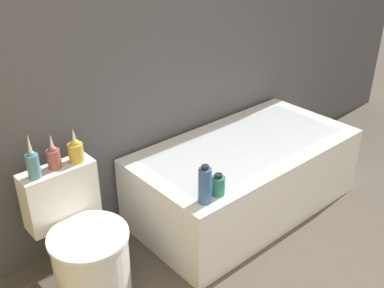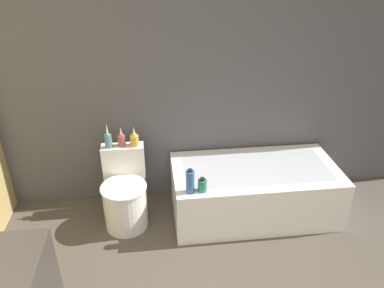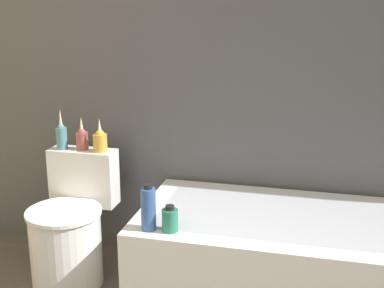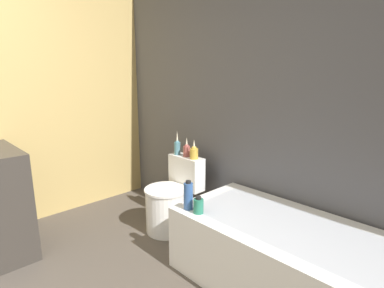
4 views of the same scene
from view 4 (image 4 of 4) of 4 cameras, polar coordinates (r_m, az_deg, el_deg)
wall_back_tiled at (r=2.72m, az=8.24°, el=9.52°), size 6.40×0.06×2.60m
bathtub at (r=2.26m, az=17.15°, el=-19.98°), size 1.51×0.78×0.49m
toilet at (r=2.92m, az=-4.08°, el=-10.83°), size 0.40×0.54×0.69m
vase_gold at (r=2.96m, az=-2.82°, el=-0.52°), size 0.06×0.06×0.24m
vase_silver at (r=2.90m, az=-1.02°, el=-1.10°), size 0.07×0.07×0.19m
vase_bronze at (r=2.81m, az=0.38°, el=-1.54°), size 0.08×0.08×0.19m
shampoo_bottle_tall at (r=2.23m, az=-0.71°, el=-9.82°), size 0.07×0.07×0.22m
shampoo_bottle_short at (r=2.19m, az=1.23°, el=-11.65°), size 0.07×0.07×0.13m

